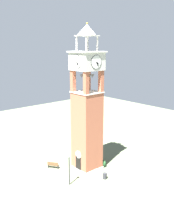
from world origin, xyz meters
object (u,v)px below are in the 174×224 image
at_px(park_bench, 53,165).
at_px(trash_bin, 105,176).
at_px(clock_tower, 87,113).
at_px(lamp_post, 69,164).

distance_m(park_bench, trash_bin, 7.84).
bearing_deg(clock_tower, lamp_post, -67.19).
xyz_separation_m(clock_tower, trash_bin, (3.87, -0.29, -7.70)).
bearing_deg(park_bench, trash_bin, 25.02).
bearing_deg(trash_bin, park_bench, -154.98).
height_order(park_bench, lamp_post, lamp_post).
height_order(clock_tower, lamp_post, clock_tower).
distance_m(clock_tower, park_bench, 9.03).
xyz_separation_m(lamp_post, trash_bin, (1.89, 4.41, -2.40)).
bearing_deg(trash_bin, lamp_post, -113.22).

